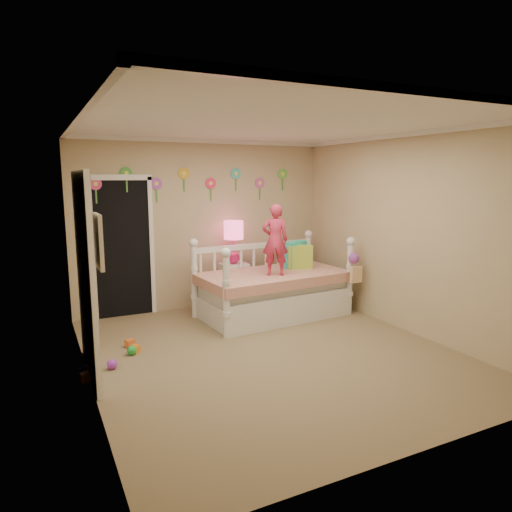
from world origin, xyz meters
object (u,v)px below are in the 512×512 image
daybed (273,277)px  child (275,240)px  table_lamp (234,235)px  nightstand (234,285)px

daybed → child: (-0.07, -0.19, 0.57)m
daybed → table_lamp: bearing=109.0°
child → table_lamp: bearing=-52.4°
nightstand → table_lamp: bearing=0.0°
nightstand → table_lamp: size_ratio=1.03×
child → daybed: bearing=-87.9°
nightstand → table_lamp: 0.79m
daybed → child: child is taller
child → table_lamp: child is taller
daybed → table_lamp: size_ratio=3.23×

